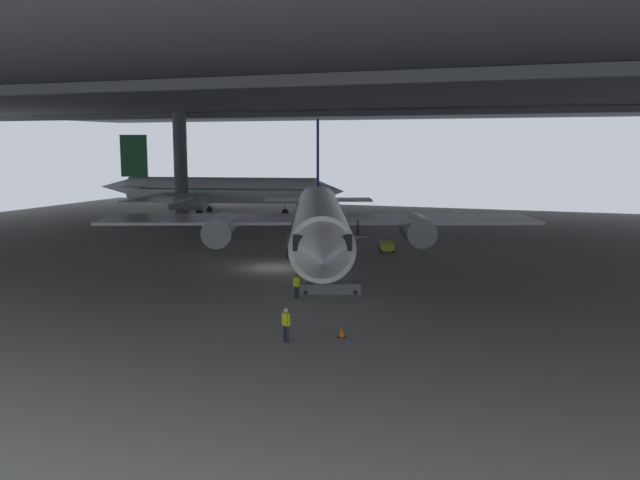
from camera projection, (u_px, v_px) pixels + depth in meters
name	position (u px, v px, depth m)	size (l,w,h in m)	color
ground_plane	(273.00, 268.00, 52.96)	(110.00, 110.00, 0.00)	gray
hangar_structure	(328.00, 95.00, 63.73)	(121.00, 99.00, 15.10)	#4C4F54
airplane_main	(319.00, 220.00, 54.49)	(38.11, 38.33, 12.28)	white
boarding_stairs	(331.00, 281.00, 44.07)	(4.58, 2.83, 4.83)	slate
crew_worker_near_nose	(286.00, 323.00, 32.86)	(0.52, 0.34, 1.76)	#232838
crew_worker_by_stairs	(297.00, 285.00, 42.24)	(0.53, 0.32, 1.60)	#232838
airplane_distant	(218.00, 190.00, 92.70)	(35.06, 34.35, 11.09)	white
traffic_cone_orange	(342.00, 332.00, 33.87)	(0.36, 0.36, 0.60)	black
baggage_tug	(387.00, 246.00, 60.87)	(1.86, 2.47, 0.90)	yellow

